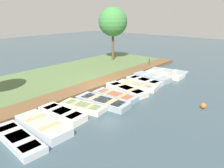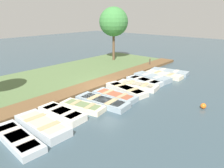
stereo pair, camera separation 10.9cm
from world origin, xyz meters
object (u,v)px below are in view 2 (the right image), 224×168
object	(u,v)px
park_tree_left	(114,22)
rowboat_9	(152,77)
rowboat_4	(102,102)
buoy	(203,106)
rowboat_2	(62,113)
rowboat_10	(164,75)
rowboat_11	(169,72)
mooring_post_far	(150,62)
rowboat_3	(83,107)
rowboat_8	(144,81)
rowboat_1	(42,125)
rowboat_6	(126,89)
rowboat_0	(17,138)
rowboat_7	(137,86)
rowboat_5	(115,96)

from	to	relation	value
park_tree_left	rowboat_9	bearing A→B (deg)	-26.53
rowboat_4	buoy	size ratio (longest dim) A/B	10.78
rowboat_2	rowboat_10	distance (m)	10.73
rowboat_2	rowboat_11	xyz separation A→B (m)	(0.34, 12.06, -0.05)
park_tree_left	mooring_post_far	bearing A→B (deg)	4.97
rowboat_4	rowboat_10	size ratio (longest dim) A/B	1.09
rowboat_3	rowboat_8	distance (m)	6.57
rowboat_8	rowboat_10	size ratio (longest dim) A/B	0.94
rowboat_1	rowboat_2	world-z (taller)	rowboat_1
rowboat_2	rowboat_6	size ratio (longest dim) A/B	0.81
rowboat_1	mooring_post_far	size ratio (longest dim) A/B	3.81
rowboat_6	park_tree_left	world-z (taller)	park_tree_left
rowboat_2	rowboat_10	world-z (taller)	rowboat_2
rowboat_6	rowboat_8	xyz separation A→B (m)	(-0.10, 2.56, -0.00)
rowboat_3	rowboat_4	distance (m)	1.32
rowboat_3	rowboat_4	xyz separation A→B (m)	(0.42, 1.26, 0.02)
rowboat_8	rowboat_0	bearing A→B (deg)	-83.86
rowboat_1	rowboat_7	distance (m)	8.12
rowboat_10	rowboat_11	world-z (taller)	rowboat_10
rowboat_0	rowboat_9	bearing A→B (deg)	95.23
rowboat_5	rowboat_10	distance (m)	6.73
rowboat_7	park_tree_left	world-z (taller)	park_tree_left
rowboat_6	rowboat_11	size ratio (longest dim) A/B	1.02
park_tree_left	rowboat_2	bearing A→B (deg)	-61.08
rowboat_4	rowboat_2	bearing A→B (deg)	-106.77
rowboat_10	buoy	bearing A→B (deg)	-43.39
rowboat_1	rowboat_6	distance (m)	6.86
rowboat_11	rowboat_4	bearing A→B (deg)	-96.88
rowboat_9	buoy	size ratio (longest dim) A/B	9.86
rowboat_0	rowboat_3	distance (m)	4.19
rowboat_3	rowboat_9	distance (m)	7.83
rowboat_2	rowboat_7	size ratio (longest dim) A/B	0.89
rowboat_1	rowboat_7	world-z (taller)	rowboat_1
rowboat_0	park_tree_left	distance (m)	17.91
rowboat_0	rowboat_11	distance (m)	14.81
rowboat_4	rowboat_8	world-z (taller)	rowboat_4
rowboat_4	rowboat_11	distance (m)	9.39
rowboat_0	rowboat_6	size ratio (longest dim) A/B	0.96
park_tree_left	rowboat_6	bearing A→B (deg)	-45.22
buoy	mooring_post_far	bearing A→B (deg)	137.81
rowboat_7	mooring_post_far	bearing A→B (deg)	104.05
rowboat_7	buoy	size ratio (longest dim) A/B	9.85
rowboat_3	rowboat_4	size ratio (longest dim) A/B	0.80
rowboat_2	park_tree_left	xyz separation A→B (m)	(-7.13, 12.90, 4.24)
rowboat_4	buoy	xyz separation A→B (m)	(4.95, 3.40, -0.02)
rowboat_10	mooring_post_far	size ratio (longest dim) A/B	3.75
rowboat_8	mooring_post_far	distance (m)	5.96
rowboat_4	rowboat_9	world-z (taller)	rowboat_9
rowboat_3	rowboat_7	distance (m)	5.28
rowboat_5	rowboat_1	bearing A→B (deg)	-93.05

